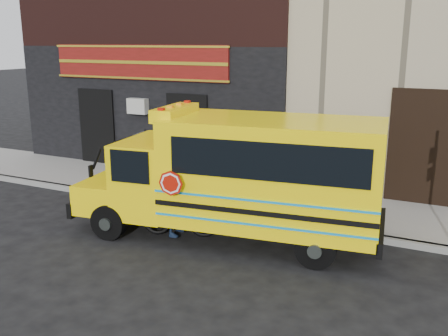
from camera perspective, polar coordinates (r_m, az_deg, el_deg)
ground at (r=10.32m, az=-3.44°, el=-10.45°), size 120.00×120.00×0.00m
curb at (r=12.45m, az=2.40°, el=-5.62°), size 40.00×0.20×0.15m
sidewalk at (r=13.77m, az=4.89°, el=-3.68°), size 40.00×3.00×0.15m
school_bus at (r=10.86m, az=2.18°, el=-0.69°), size 7.11×2.96×2.92m
bicycle at (r=11.35m, az=-5.09°, el=-5.24°), size 1.83×1.00×1.06m
cyclist at (r=11.22m, az=-5.60°, el=-3.01°), size 0.61×0.80×1.98m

